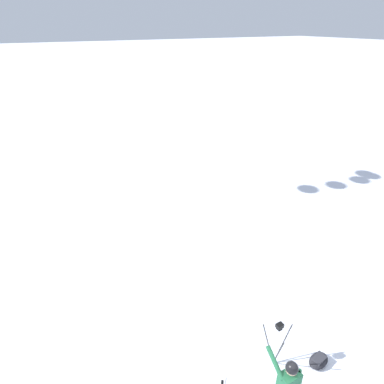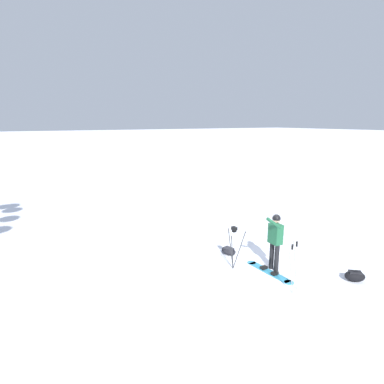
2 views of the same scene
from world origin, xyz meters
name	(u,v)px [view 1 (image 1 of 2)]	position (x,y,z in m)	size (l,w,h in m)	color
gear_bag_large	(319,360)	(-1.02, 0.97, 0.12)	(0.45, 0.62, 0.23)	black
camera_tripod	(278,336)	(-1.54, 0.03, 0.97)	(0.62, 0.61, 1.36)	#262628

